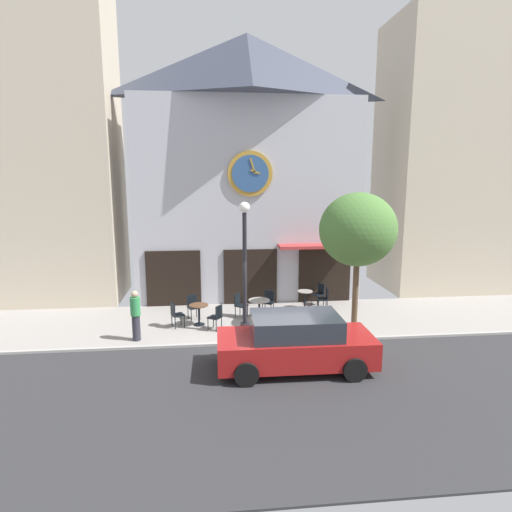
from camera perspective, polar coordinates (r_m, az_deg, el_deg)
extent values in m
cube|color=gray|center=(16.35, 1.60, -8.49)|extent=(26.11, 4.55, 0.05)
cube|color=#2D2D30|center=(11.16, 5.70, -18.11)|extent=(26.11, 6.93, 0.05)
cube|color=#A8A5A0|center=(14.24, 2.82, -11.20)|extent=(26.11, 0.12, 0.08)
cube|color=#B2B2BC|center=(19.01, -1.15, 7.31)|extent=(9.49, 2.65, 8.46)
pyramid|color=#383D4C|center=(19.49, -1.21, 23.69)|extent=(8.54, 3.70, 2.55)
cylinder|color=#B7842D|center=(17.60, -0.77, 10.76)|extent=(1.80, 0.10, 1.80)
cylinder|color=#2D5184|center=(17.54, -0.75, 10.76)|extent=(1.47, 0.04, 1.47)
cube|color=#B7842D|center=(17.52, -0.11, 11.01)|extent=(0.40, 0.03, 0.20)
cube|color=#B7842D|center=(17.52, -0.43, 11.75)|extent=(0.24, 0.03, 0.62)
cube|color=black|center=(18.11, -10.77, -2.91)|extent=(2.21, 0.10, 2.30)
cube|color=black|center=(18.11, -0.74, -2.72)|extent=(2.21, 0.10, 2.30)
cube|color=black|center=(18.66, 8.98, -2.45)|extent=(2.21, 0.10, 2.30)
cube|color=#B23333|center=(17.99, 7.80, 1.32)|extent=(3.04, 0.90, 0.12)
cube|color=beige|center=(20.45, -26.27, 13.50)|extent=(5.91, 3.27, 13.47)
cube|color=beige|center=(22.46, 23.35, 11.74)|extent=(5.29, 4.14, 12.20)
cylinder|color=black|center=(15.01, -1.45, -9.45)|extent=(0.32, 0.32, 0.36)
cylinder|color=black|center=(14.47, -1.49, -2.45)|extent=(0.14, 0.14, 4.11)
sphere|color=white|center=(14.14, -1.53, 6.41)|extent=(0.36, 0.36, 0.36)
cylinder|color=brown|center=(15.31, 12.90, -4.87)|extent=(0.20, 0.20, 2.62)
ellipsoid|color=#4C7A38|center=(14.88, 13.26, 3.41)|extent=(2.60, 2.34, 2.47)
cylinder|color=black|center=(15.86, -7.50, -7.70)|extent=(0.07, 0.07, 0.74)
cylinder|color=black|center=(15.97, -7.47, -8.90)|extent=(0.40, 0.40, 0.03)
cylinder|color=brown|center=(15.75, -7.53, -6.42)|extent=(0.69, 0.69, 0.03)
cylinder|color=black|center=(16.28, 0.43, -7.10)|extent=(0.07, 0.07, 0.75)
cylinder|color=black|center=(16.39, 0.42, -8.30)|extent=(0.40, 0.40, 0.03)
cylinder|color=gray|center=(16.17, 0.43, -5.83)|extent=(0.80, 0.80, 0.03)
cylinder|color=black|center=(17.68, 6.43, -5.76)|extent=(0.07, 0.07, 0.72)
cylinder|color=black|center=(17.78, 6.41, -6.84)|extent=(0.40, 0.40, 0.03)
cylinder|color=gray|center=(17.58, 6.46, -4.63)|extent=(0.61, 0.61, 0.03)
cube|color=black|center=(18.21, 8.13, -5.03)|extent=(0.54, 0.54, 0.04)
cube|color=black|center=(18.26, 8.58, -4.26)|extent=(0.21, 0.36, 0.45)
cylinder|color=black|center=(18.29, 7.36, -5.68)|extent=(0.03, 0.03, 0.45)
cylinder|color=black|center=(18.04, 8.06, -5.92)|extent=(0.03, 0.03, 0.45)
cylinder|color=black|center=(18.50, 8.17, -5.50)|extent=(0.03, 0.03, 0.45)
cylinder|color=black|center=(18.26, 8.87, -5.74)|extent=(0.03, 0.03, 0.45)
cube|color=black|center=(17.59, 8.73, -5.61)|extent=(0.45, 0.45, 0.04)
cube|color=black|center=(17.55, 9.33, -4.90)|extent=(0.09, 0.38, 0.45)
cylinder|color=black|center=(17.79, 8.09, -6.16)|extent=(0.03, 0.03, 0.45)
cylinder|color=black|center=(17.47, 8.22, -6.48)|extent=(0.03, 0.03, 0.45)
cylinder|color=black|center=(17.83, 9.18, -6.15)|extent=(0.03, 0.03, 0.45)
cylinder|color=black|center=(17.51, 9.33, -6.47)|extent=(0.03, 0.03, 0.45)
cube|color=black|center=(16.49, -8.18, -6.70)|extent=(0.52, 0.52, 0.04)
cube|color=black|center=(16.58, -8.42, -5.79)|extent=(0.37, 0.18, 0.45)
cylinder|color=black|center=(16.35, -8.51, -7.69)|extent=(0.03, 0.03, 0.45)
cylinder|color=black|center=(16.46, -7.39, -7.53)|extent=(0.03, 0.03, 0.45)
cylinder|color=black|center=(16.65, -8.92, -7.36)|extent=(0.03, 0.03, 0.45)
cylinder|color=black|center=(16.76, -7.81, -7.21)|extent=(0.03, 0.03, 0.45)
cube|color=black|center=(15.31, -5.45, -8.01)|extent=(0.56, 0.56, 0.04)
cube|color=black|center=(15.14, -4.89, -7.32)|extent=(0.25, 0.34, 0.45)
cylinder|color=black|center=(15.60, -5.61, -8.52)|extent=(0.03, 0.03, 0.45)
cylinder|color=black|center=(15.34, -6.32, -8.88)|extent=(0.03, 0.03, 0.45)
cylinder|color=black|center=(15.43, -4.55, -8.73)|extent=(0.03, 0.03, 0.45)
cylinder|color=black|center=(15.16, -5.25, -9.10)|extent=(0.03, 0.03, 0.45)
cube|color=black|center=(16.94, 1.58, -6.12)|extent=(0.53, 0.53, 0.04)
cube|color=black|center=(17.04, 1.76, -5.23)|extent=(0.36, 0.19, 0.45)
cylinder|color=black|center=(16.90, 0.86, -6.96)|extent=(0.03, 0.03, 0.45)
cylinder|color=black|center=(16.81, 1.97, -7.06)|extent=(0.03, 0.03, 0.45)
cylinder|color=black|center=(17.21, 1.20, -6.63)|extent=(0.03, 0.03, 0.45)
cylinder|color=black|center=(17.12, 2.29, -6.73)|extent=(0.03, 0.03, 0.45)
cube|color=black|center=(15.75, -10.22, -7.60)|extent=(0.53, 0.53, 0.04)
cube|color=black|center=(15.62, -10.87, -6.91)|extent=(0.19, 0.36, 0.45)
cylinder|color=black|center=(15.72, -9.39, -8.47)|extent=(0.03, 0.03, 0.45)
cylinder|color=black|center=(16.02, -9.84, -8.11)|extent=(0.03, 0.03, 0.45)
cylinder|color=black|center=(15.61, -10.56, -8.65)|extent=(0.03, 0.03, 0.45)
cylinder|color=black|center=(15.92, -10.99, -8.28)|extent=(0.03, 0.03, 0.45)
cube|color=black|center=(16.55, -1.93, -6.53)|extent=(0.56, 0.56, 0.04)
cube|color=black|center=(16.57, -2.47, -5.69)|extent=(0.25, 0.33, 0.45)
cylinder|color=black|center=(16.39, -1.72, -7.52)|extent=(0.03, 0.03, 0.45)
cylinder|color=black|center=(16.67, -1.11, -7.21)|extent=(0.03, 0.03, 0.45)
cylinder|color=black|center=(16.56, -2.74, -7.34)|extent=(0.03, 0.03, 0.45)
cylinder|color=black|center=(16.84, -2.12, -7.03)|extent=(0.03, 0.03, 0.45)
cylinder|color=#2D2D38|center=(14.84, -15.45, -9.07)|extent=(0.37, 0.37, 0.85)
cylinder|color=#338C4C|center=(14.62, -15.59, -6.39)|extent=(0.45, 0.45, 0.60)
sphere|color=tan|center=(14.51, -15.67, -4.84)|extent=(0.22, 0.22, 0.22)
cube|color=maroon|center=(12.35, 5.16, -11.95)|extent=(4.32, 1.85, 0.75)
cube|color=#262B33|center=(12.12, 5.21, -9.09)|extent=(2.43, 1.61, 0.60)
cylinder|color=black|center=(12.00, 12.83, -14.33)|extent=(0.64, 0.23, 0.64)
cylinder|color=black|center=(13.58, 10.45, -11.21)|extent=(0.64, 0.23, 0.64)
cylinder|color=black|center=(11.48, -1.26, -15.24)|extent=(0.64, 0.23, 0.64)
cylinder|color=black|center=(13.12, -1.83, -11.82)|extent=(0.64, 0.23, 0.64)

